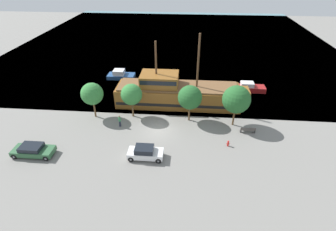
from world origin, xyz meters
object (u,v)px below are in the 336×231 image
(pirate_ship, at_px, (177,93))
(pedestrian_walking_near, at_px, (120,121))
(moored_boat_outer, at_px, (121,75))
(parked_car_curb_front, at_px, (33,150))
(fire_hydrant, at_px, (228,143))
(bench_promenade_east, at_px, (248,130))
(parked_car_curb_mid, at_px, (145,153))
(moored_boat_dockside, at_px, (249,88))

(pirate_ship, distance_m, pedestrian_walking_near, 10.16)
(moored_boat_outer, bearing_deg, parked_car_curb_front, -101.97)
(pirate_ship, relative_size, moored_boat_outer, 3.99)
(fire_hydrant, xyz_separation_m, bench_promenade_east, (2.89, 3.05, 0.04))
(moored_boat_outer, relative_size, parked_car_curb_mid, 1.24)
(pirate_ship, distance_m, parked_car_curb_mid, 13.48)
(moored_boat_dockside, bearing_deg, bench_promenade_east, -100.24)
(moored_boat_dockside, distance_m, bench_promenade_east, 12.89)
(pirate_ship, relative_size, pedestrian_walking_near, 11.68)
(moored_boat_outer, xyz_separation_m, fire_hydrant, (17.97, -19.35, -0.17))
(moored_boat_dockside, bearing_deg, fire_hydrant, -108.24)
(moored_boat_outer, xyz_separation_m, pedestrian_walking_near, (3.78, -16.19, 0.29))
(pirate_ship, xyz_separation_m, fire_hydrant, (6.88, -10.15, -1.45))
(bench_promenade_east, distance_m, pedestrian_walking_near, 17.08)
(moored_boat_outer, xyz_separation_m, parked_car_curb_mid, (8.23, -22.33, 0.16))
(fire_hydrant, height_order, pedestrian_walking_near, pedestrian_walking_near)
(pirate_ship, bearing_deg, parked_car_curb_mid, -102.28)
(parked_car_curb_front, height_order, fire_hydrant, parked_car_curb_front)
(fire_hydrant, distance_m, pedestrian_walking_near, 14.54)
(moored_boat_outer, bearing_deg, pirate_ship, -39.68)
(pedestrian_walking_near, bearing_deg, fire_hydrant, -12.54)
(moored_boat_dockside, xyz_separation_m, parked_car_curb_mid, (-14.92, -18.71, 0.15))
(moored_boat_outer, distance_m, parked_car_curb_front, 23.40)
(fire_hydrant, bearing_deg, pedestrian_walking_near, 167.46)
(moored_boat_dockside, height_order, fire_hydrant, moored_boat_dockside)
(pirate_ship, relative_size, moored_boat_dockside, 3.75)
(moored_boat_outer, xyz_separation_m, bench_promenade_east, (20.86, -16.30, -0.14))
(moored_boat_outer, height_order, parked_car_curb_mid, moored_boat_outer)
(parked_car_curb_front, bearing_deg, moored_boat_outer, 78.03)
(pirate_ship, height_order, bench_promenade_east, pirate_ship)
(parked_car_curb_mid, bearing_deg, pirate_ship, 77.72)
(bench_promenade_east, bearing_deg, parked_car_curb_front, -165.61)
(moored_boat_outer, height_order, bench_promenade_east, moored_boat_outer)
(parked_car_curb_mid, height_order, pedestrian_walking_near, pedestrian_walking_near)
(moored_boat_dockside, height_order, parked_car_curb_front, moored_boat_dockside)
(pedestrian_walking_near, bearing_deg, moored_boat_outer, 103.15)
(moored_boat_dockside, xyz_separation_m, parked_car_curb_front, (-28.01, -19.28, 0.09))
(moored_boat_dockside, bearing_deg, pedestrian_walking_near, -147.01)
(pirate_ship, height_order, parked_car_curb_front, pirate_ship)
(fire_hydrant, height_order, bench_promenade_east, bench_promenade_east)
(moored_boat_outer, bearing_deg, fire_hydrant, -47.12)
(pirate_ship, relative_size, parked_car_curb_front, 4.26)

